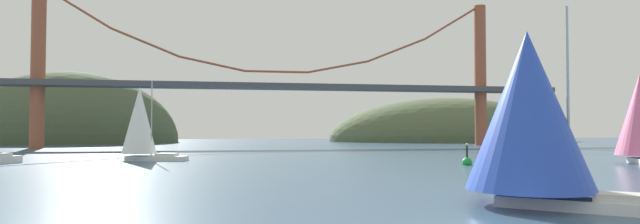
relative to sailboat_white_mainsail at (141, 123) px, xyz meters
name	(u,v)px	position (x,y,z in m)	size (l,w,h in m)	color
headland_left	(68,143)	(-33.47, 86.60, -4.73)	(60.22, 44.00, 40.35)	#425138
headland_right	(450,141)	(81.53, 86.60, -4.73)	(79.53, 44.00, 27.79)	#4C5B3D
suspension_bridge	(277,80)	(21.53, 46.60, 10.10)	(134.90, 6.00, 34.12)	brown
sailboat_white_mainsail	(141,123)	(0.00, 0.00, 0.00)	(8.79, 5.73, 9.96)	white
sailboat_blue_spinnaker	(530,113)	(26.00, -42.43, 0.07)	(10.50, 9.86, 10.14)	white
channel_buoy	(467,162)	(36.54, -14.49, -4.36)	(1.10, 1.10, 2.64)	green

